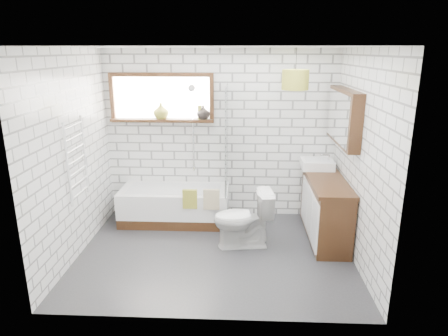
{
  "coord_description": "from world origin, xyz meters",
  "views": [
    {
      "loc": [
        0.32,
        -4.53,
        2.47
      ],
      "look_at": [
        0.1,
        0.25,
        1.05
      ],
      "focal_mm": 32.0,
      "sensor_mm": 36.0,
      "label": 1
    }
  ],
  "objects_px": {
    "bathtub": "(175,205)",
    "vanity": "(325,207)",
    "toilet": "(243,219)",
    "basin": "(317,164)",
    "pendant": "(295,80)"
  },
  "relations": [
    {
      "from": "bathtub",
      "to": "vanity",
      "type": "height_order",
      "value": "vanity"
    },
    {
      "from": "bathtub",
      "to": "vanity",
      "type": "bearing_deg",
      "value": -10.39
    },
    {
      "from": "vanity",
      "to": "toilet",
      "type": "distance_m",
      "value": 1.17
    },
    {
      "from": "vanity",
      "to": "basin",
      "type": "xyz_separation_m",
      "value": [
        -0.06,
        0.46,
        0.48
      ]
    },
    {
      "from": "bathtub",
      "to": "pendant",
      "type": "xyz_separation_m",
      "value": [
        1.66,
        -0.18,
        1.84
      ]
    },
    {
      "from": "basin",
      "to": "toilet",
      "type": "xyz_separation_m",
      "value": [
        -1.06,
        -0.81,
        -0.52
      ]
    },
    {
      "from": "basin",
      "to": "pendant",
      "type": "bearing_deg",
      "value": -148.19
    },
    {
      "from": "basin",
      "to": "vanity",
      "type": "bearing_deg",
      "value": -82.59
    },
    {
      "from": "vanity",
      "to": "pendant",
      "type": "xyz_separation_m",
      "value": [
        -0.46,
        0.21,
        1.68
      ]
    },
    {
      "from": "toilet",
      "to": "vanity",
      "type": "bearing_deg",
      "value": 99.8
    },
    {
      "from": "bathtub",
      "to": "toilet",
      "type": "xyz_separation_m",
      "value": [
        1.01,
        -0.74,
        0.12
      ]
    },
    {
      "from": "bathtub",
      "to": "pendant",
      "type": "height_order",
      "value": "pendant"
    },
    {
      "from": "bathtub",
      "to": "pendant",
      "type": "bearing_deg",
      "value": -6.05
    },
    {
      "from": "bathtub",
      "to": "pendant",
      "type": "relative_size",
      "value": 4.53
    },
    {
      "from": "toilet",
      "to": "basin",
      "type": "bearing_deg",
      "value": 119.92
    }
  ]
}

